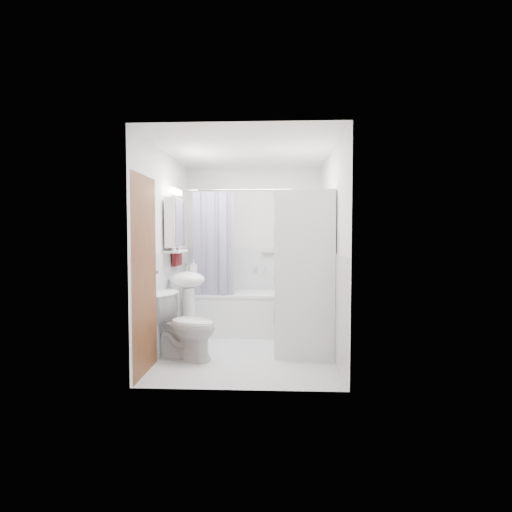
{
  "coord_description": "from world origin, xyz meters",
  "views": [
    {
      "loc": [
        0.35,
        -5.09,
        1.42
      ],
      "look_at": [
        0.09,
        0.15,
        1.14
      ],
      "focal_mm": 30.0,
      "sensor_mm": 36.0,
      "label": 1
    }
  ],
  "objects_px": {
    "sink": "(188,292)",
    "toilet": "(184,326)",
    "bathtub": "(251,311)",
    "washer_dryer": "(305,273)"
  },
  "relations": [
    {
      "from": "bathtub",
      "to": "sink",
      "type": "bearing_deg",
      "value": -131.36
    },
    {
      "from": "toilet",
      "to": "sink",
      "type": "bearing_deg",
      "value": 27.68
    },
    {
      "from": "sink",
      "to": "toilet",
      "type": "distance_m",
      "value": 0.56
    },
    {
      "from": "bathtub",
      "to": "washer_dryer",
      "type": "height_order",
      "value": "washer_dryer"
    },
    {
      "from": "sink",
      "to": "washer_dryer",
      "type": "bearing_deg",
      "value": -5.55
    },
    {
      "from": "sink",
      "to": "washer_dryer",
      "type": "relative_size",
      "value": 0.55
    },
    {
      "from": "bathtub",
      "to": "washer_dryer",
      "type": "distance_m",
      "value": 1.35
    },
    {
      "from": "bathtub",
      "to": "toilet",
      "type": "relative_size",
      "value": 2.02
    },
    {
      "from": "washer_dryer",
      "to": "toilet",
      "type": "relative_size",
      "value": 2.5
    },
    {
      "from": "sink",
      "to": "washer_dryer",
      "type": "distance_m",
      "value": 1.46
    }
  ]
}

